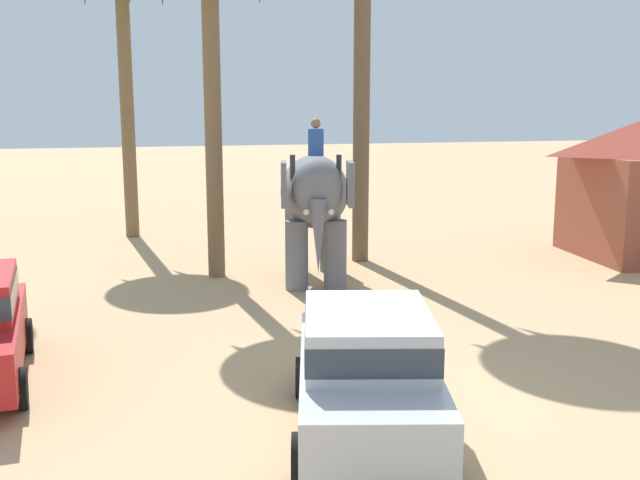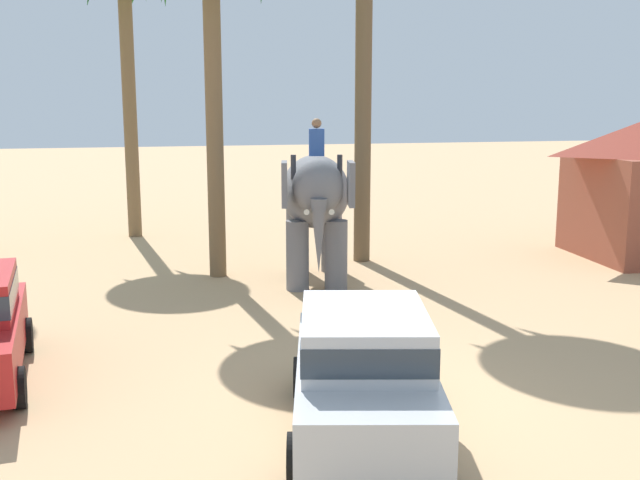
{
  "view_description": "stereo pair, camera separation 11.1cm",
  "coord_description": "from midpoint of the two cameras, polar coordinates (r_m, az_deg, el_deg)",
  "views": [
    {
      "loc": [
        -3.17,
        -9.43,
        4.34
      ],
      "look_at": [
        0.2,
        4.71,
        1.6
      ],
      "focal_mm": 42.61,
      "sensor_mm": 36.0,
      "label": 1
    },
    {
      "loc": [
        -3.07,
        -9.45,
        4.34
      ],
      "look_at": [
        0.2,
        4.71,
        1.6
      ],
      "focal_mm": 42.61,
      "sensor_mm": 36.0,
      "label": 2
    }
  ],
  "objects": [
    {
      "name": "car_sedan_foreground",
      "position": [
        9.88,
        3.21,
        -9.56
      ],
      "size": [
        2.56,
        4.37,
        1.7
      ],
      "color": "#B7BABF",
      "rests_on": "ground"
    },
    {
      "name": "ground_plane",
      "position": [
        10.85,
        4.59,
        -12.94
      ],
      "size": [
        120.0,
        120.0,
        0.0
      ],
      "primitive_type": "plane",
      "color": "tan"
    },
    {
      "name": "elephant_with_mahout",
      "position": [
        17.75,
        -0.58,
        3.07
      ],
      "size": [
        2.2,
        4.0,
        3.88
      ],
      "color": "slate",
      "rests_on": "ground"
    }
  ]
}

